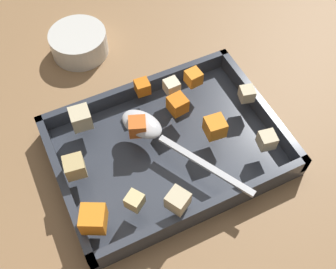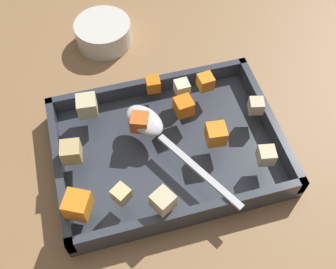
# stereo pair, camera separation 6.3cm
# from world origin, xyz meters

# --- Properties ---
(ground_plane) EXTENTS (4.00, 4.00, 0.00)m
(ground_plane) POSITION_xyz_m (0.00, 0.00, 0.00)
(ground_plane) COLOR #936D47
(baking_dish) EXTENTS (0.36, 0.26, 0.05)m
(baking_dish) POSITION_xyz_m (0.02, -0.02, 0.01)
(baking_dish) COLOR #333842
(baking_dish) RESTS_ON ground_plane
(carrot_chunk_mid_right) EXTENTS (0.03, 0.03, 0.03)m
(carrot_chunk_mid_right) POSITION_xyz_m (-0.02, 0.02, 0.06)
(carrot_chunk_mid_right) COLOR orange
(carrot_chunk_mid_right) RESTS_ON baking_dish
(carrot_chunk_near_left) EXTENTS (0.02, 0.02, 0.02)m
(carrot_chunk_near_left) POSITION_xyz_m (0.02, 0.09, 0.06)
(carrot_chunk_near_left) COLOR orange
(carrot_chunk_near_left) RESTS_ON baking_dish
(carrot_chunk_corner_ne) EXTENTS (0.03, 0.03, 0.03)m
(carrot_chunk_corner_ne) POSITION_xyz_m (0.05, 0.03, 0.06)
(carrot_chunk_corner_ne) COLOR orange
(carrot_chunk_corner_ne) RESTS_ON baking_dish
(carrot_chunk_far_right) EXTENTS (0.03, 0.03, 0.03)m
(carrot_chunk_far_right) POSITION_xyz_m (0.09, -0.04, 0.06)
(carrot_chunk_far_right) COLOR orange
(carrot_chunk_far_right) RESTS_ON baking_dish
(carrot_chunk_corner_se) EXTENTS (0.03, 0.03, 0.02)m
(carrot_chunk_corner_se) POSITION_xyz_m (0.11, 0.07, 0.06)
(carrot_chunk_corner_se) COLOR orange
(carrot_chunk_corner_se) RESTS_ON baking_dish
(carrot_chunk_far_left) EXTENTS (0.04, 0.04, 0.03)m
(carrot_chunk_far_left) POSITION_xyz_m (-0.13, -0.10, 0.06)
(carrot_chunk_far_left) COLOR orange
(carrot_chunk_far_left) RESTS_ON baking_dish
(potato_chunk_heap_top) EXTENTS (0.03, 0.03, 0.02)m
(potato_chunk_heap_top) POSITION_xyz_m (-0.07, -0.10, 0.06)
(potato_chunk_heap_top) COLOR #E0CC89
(potato_chunk_heap_top) RESTS_ON baking_dish
(potato_chunk_front_center) EXTENTS (0.03, 0.03, 0.02)m
(potato_chunk_front_center) POSITION_xyz_m (0.17, 0.00, 0.06)
(potato_chunk_front_center) COLOR beige
(potato_chunk_front_center) RESTS_ON baking_dish
(potato_chunk_rim_edge) EXTENTS (0.04, 0.04, 0.03)m
(potato_chunk_rim_edge) POSITION_xyz_m (-0.02, -0.12, 0.06)
(potato_chunk_rim_edge) COLOR beige
(potato_chunk_rim_edge) RESTS_ON baking_dish
(potato_chunk_mid_left) EXTENTS (0.02, 0.02, 0.02)m
(potato_chunk_mid_left) POSITION_xyz_m (0.06, 0.07, 0.06)
(potato_chunk_mid_left) COLOR beige
(potato_chunk_mid_left) RESTS_ON baking_dish
(potato_chunk_center) EXTENTS (0.03, 0.03, 0.03)m
(potato_chunk_center) POSITION_xyz_m (-0.09, 0.07, 0.06)
(potato_chunk_center) COLOR beige
(potato_chunk_center) RESTS_ON baking_dish
(potato_chunk_corner_sw) EXTENTS (0.03, 0.03, 0.03)m
(potato_chunk_corner_sw) POSITION_xyz_m (-0.13, -0.01, 0.06)
(potato_chunk_corner_sw) COLOR tan
(potato_chunk_corner_sw) RESTS_ON baking_dish
(potato_chunk_back_center) EXTENTS (0.03, 0.03, 0.02)m
(potato_chunk_back_center) POSITION_xyz_m (0.15, -0.09, 0.06)
(potato_chunk_back_center) COLOR beige
(potato_chunk_back_center) RESTS_ON baking_dish
(serving_spoon) EXTENTS (0.14, 0.22, 0.02)m
(serving_spoon) POSITION_xyz_m (-0.01, 0.01, 0.06)
(serving_spoon) COLOR silver
(serving_spoon) RESTS_ON baking_dish
(small_prep_bowl) EXTENTS (0.11, 0.11, 0.05)m
(small_prep_bowl) POSITION_xyz_m (-0.04, 0.27, 0.02)
(small_prep_bowl) COLOR silver
(small_prep_bowl) RESTS_ON ground_plane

